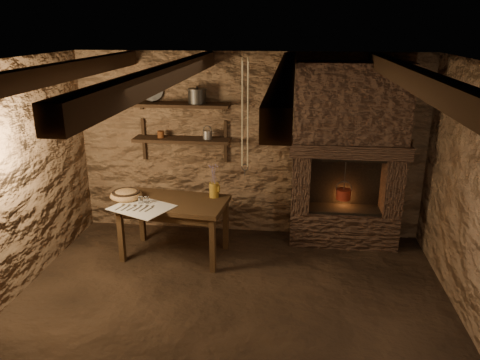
# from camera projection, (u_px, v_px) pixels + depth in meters

# --- Properties ---
(floor) EXTENTS (4.50, 4.50, 0.00)m
(floor) POSITION_uv_depth(u_px,v_px,m) (228.00, 314.00, 4.60)
(floor) COLOR black
(floor) RESTS_ON ground
(back_wall) EXTENTS (4.50, 0.04, 2.40)m
(back_wall) POSITION_uv_depth(u_px,v_px,m) (249.00, 146.00, 6.10)
(back_wall) COLOR #523826
(back_wall) RESTS_ON floor
(front_wall) EXTENTS (4.50, 0.04, 2.40)m
(front_wall) POSITION_uv_depth(u_px,v_px,m) (170.00, 344.00, 2.34)
(front_wall) COLOR #523826
(front_wall) RESTS_ON floor
(ceiling) EXTENTS (4.50, 4.00, 0.04)m
(ceiling) POSITION_uv_depth(u_px,v_px,m) (226.00, 65.00, 3.84)
(ceiling) COLOR black
(ceiling) RESTS_ON back_wall
(beam_far_left) EXTENTS (0.14, 3.95, 0.16)m
(beam_far_left) POSITION_uv_depth(u_px,v_px,m) (54.00, 74.00, 4.03)
(beam_far_left) COLOR black
(beam_far_left) RESTS_ON ceiling
(beam_mid_left) EXTENTS (0.14, 3.95, 0.16)m
(beam_mid_left) POSITION_uv_depth(u_px,v_px,m) (167.00, 75.00, 3.92)
(beam_mid_left) COLOR black
(beam_mid_left) RESTS_ON ceiling
(beam_mid_right) EXTENTS (0.14, 3.95, 0.16)m
(beam_mid_right) POSITION_uv_depth(u_px,v_px,m) (286.00, 76.00, 3.81)
(beam_mid_right) COLOR black
(beam_mid_right) RESTS_ON ceiling
(beam_far_right) EXTENTS (0.14, 3.95, 0.16)m
(beam_far_right) POSITION_uv_depth(u_px,v_px,m) (413.00, 78.00, 3.70)
(beam_far_right) COLOR black
(beam_far_right) RESTS_ON ceiling
(shelf_lower) EXTENTS (1.25, 0.30, 0.04)m
(shelf_lower) POSITION_uv_depth(u_px,v_px,m) (182.00, 140.00, 6.01)
(shelf_lower) COLOR black
(shelf_lower) RESTS_ON back_wall
(shelf_upper) EXTENTS (1.25, 0.30, 0.04)m
(shelf_upper) POSITION_uv_depth(u_px,v_px,m) (181.00, 105.00, 5.87)
(shelf_upper) COLOR black
(shelf_upper) RESTS_ON back_wall
(hearth) EXTENTS (1.43, 0.51, 2.30)m
(hearth) POSITION_uv_depth(u_px,v_px,m) (348.00, 152.00, 5.74)
(hearth) COLOR #332119
(hearth) RESTS_ON floor
(work_table) EXTENTS (1.32, 0.85, 0.72)m
(work_table) POSITION_uv_depth(u_px,v_px,m) (175.00, 226.00, 5.67)
(work_table) COLOR #362313
(work_table) RESTS_ON floor
(linen_cloth) EXTENTS (0.80, 0.74, 0.01)m
(linen_cloth) POSITION_uv_depth(u_px,v_px,m) (142.00, 207.00, 5.35)
(linen_cloth) COLOR beige
(linen_cloth) RESTS_ON work_table
(pewter_cutlery_row) EXTENTS (0.57, 0.41, 0.01)m
(pewter_cutlery_row) POSITION_uv_depth(u_px,v_px,m) (141.00, 207.00, 5.33)
(pewter_cutlery_row) COLOR gray
(pewter_cutlery_row) RESTS_ON linen_cloth
(drinking_glasses) EXTENTS (0.21, 0.06, 0.08)m
(drinking_glasses) POSITION_uv_depth(u_px,v_px,m) (147.00, 200.00, 5.45)
(drinking_glasses) COLOR silver
(drinking_glasses) RESTS_ON linen_cloth
(stoneware_jug) EXTENTS (0.13, 0.13, 0.41)m
(stoneware_jug) POSITION_uv_depth(u_px,v_px,m) (214.00, 183.00, 5.64)
(stoneware_jug) COLOR olive
(stoneware_jug) RESTS_ON work_table
(wooden_bowl) EXTENTS (0.38, 0.38, 0.14)m
(wooden_bowl) POSITION_uv_depth(u_px,v_px,m) (126.00, 195.00, 5.61)
(wooden_bowl) COLOR olive
(wooden_bowl) RESTS_ON work_table
(iron_stockpot) EXTENTS (0.24, 0.24, 0.17)m
(iron_stockpot) POSITION_uv_depth(u_px,v_px,m) (197.00, 97.00, 5.81)
(iron_stockpot) COLOR #32302D
(iron_stockpot) RESTS_ON shelf_upper
(tin_pan) EXTENTS (0.32, 0.23, 0.29)m
(tin_pan) POSITION_uv_depth(u_px,v_px,m) (152.00, 90.00, 5.96)
(tin_pan) COLOR #A3A49F
(tin_pan) RESTS_ON shelf_upper
(small_kettle) EXTENTS (0.17, 0.13, 0.17)m
(small_kettle) POSITION_uv_depth(u_px,v_px,m) (207.00, 135.00, 5.95)
(small_kettle) COLOR #A3A49F
(small_kettle) RESTS_ON shelf_lower
(rusty_tin) EXTENTS (0.10, 0.10, 0.09)m
(rusty_tin) POSITION_uv_depth(u_px,v_px,m) (161.00, 134.00, 6.03)
(rusty_tin) COLOR #582911
(rusty_tin) RESTS_ON shelf_lower
(red_pot) EXTENTS (0.23, 0.23, 0.54)m
(red_pot) POSITION_uv_depth(u_px,v_px,m) (344.00, 193.00, 5.87)
(red_pot) COLOR maroon
(red_pot) RESTS_ON hearth
(hanging_ropes) EXTENTS (0.08, 0.08, 1.20)m
(hanging_ropes) POSITION_uv_depth(u_px,v_px,m) (245.00, 114.00, 5.01)
(hanging_ropes) COLOR #C9BA8D
(hanging_ropes) RESTS_ON ceiling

